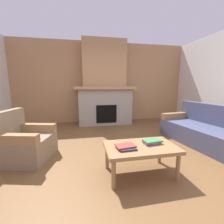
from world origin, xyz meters
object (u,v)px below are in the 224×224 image
object	(u,v)px
coffee_table	(141,149)
armchair	(24,143)
fireplace	(104,88)
couch	(205,131)

from	to	relation	value
coffee_table	armchair	bearing A→B (deg)	155.55
armchair	fireplace	bearing A→B (deg)	52.40
fireplace	couch	size ratio (longest dim) A/B	1.42
armchair	couch	bearing A→B (deg)	-0.05
couch	coffee_table	xyz separation A→B (m)	(-1.81, -0.81, 0.09)
fireplace	armchair	bearing A→B (deg)	-127.60
fireplace	coffee_table	distance (m)	3.18
armchair	coffee_table	world-z (taller)	armchair
couch	armchair	distance (m)	3.61
couch	coffee_table	world-z (taller)	couch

